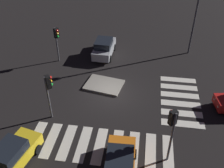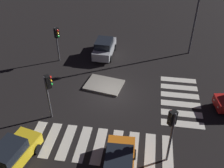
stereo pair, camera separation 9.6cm
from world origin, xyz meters
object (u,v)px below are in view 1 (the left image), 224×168
object	(u,v)px
car_yellow	(13,155)
traffic_light_west	(57,37)
traffic_island	(104,85)
street_lamp	(198,2)
car_silver	(104,48)
traffic_light_south	(49,87)
traffic_light_east	(172,124)
car_orange	(120,165)

from	to	relation	value
car_yellow	traffic_light_west	xyz separation A→B (m)	(-1.06, 12.53, 1.92)
traffic_island	street_lamp	world-z (taller)	street_lamp
traffic_island	street_lamp	distance (m)	12.12
car_silver	traffic_light_south	world-z (taller)	traffic_light_south
car_silver	street_lamp	distance (m)	10.25
car_yellow	traffic_light_east	world-z (taller)	traffic_light_east
car_silver	traffic_light_south	distance (m)	10.35
traffic_light_west	traffic_light_east	bearing A→B (deg)	-8.90
traffic_island	traffic_light_west	distance (m)	6.84
traffic_island	traffic_light_west	world-z (taller)	traffic_light_west
traffic_light_east	car_silver	bearing A→B (deg)	-9.41
traffic_island	car_silver	world-z (taller)	car_silver
traffic_light_west	traffic_light_south	distance (m)	8.24
car_yellow	traffic_light_west	world-z (taller)	traffic_light_west
car_silver	traffic_light_east	size ratio (longest dim) A/B	1.06
car_yellow	street_lamp	world-z (taller)	street_lamp
car_yellow	traffic_light_west	size ratio (longest dim) A/B	1.14
car_silver	traffic_island	bearing A→B (deg)	-168.32
car_yellow	car_silver	xyz separation A→B (m)	(3.23, 14.46, 0.05)
traffic_light_west	street_lamp	distance (m)	14.04
car_yellow	car_silver	world-z (taller)	car_silver
car_yellow	street_lamp	size ratio (longest dim) A/B	0.50
car_orange	traffic_light_south	xyz separation A→B (m)	(-5.65, 4.34, 1.95)
car_orange	traffic_island	bearing A→B (deg)	13.66
car_orange	traffic_light_west	world-z (taller)	traffic_light_west
street_lamp	traffic_light_east	bearing A→B (deg)	-100.73
car_yellow	traffic_light_south	bearing A→B (deg)	0.70
car_yellow	traffic_light_west	distance (m)	12.72
traffic_island	traffic_light_east	size ratio (longest dim) A/B	0.89
traffic_island	car_yellow	xyz separation A→B (m)	(-4.15, -9.00, 0.75)
traffic_island	car_orange	world-z (taller)	car_orange
traffic_light_east	traffic_light_south	distance (m)	8.90
traffic_light_south	traffic_light_east	bearing A→B (deg)	-58.40
traffic_island	traffic_light_west	size ratio (longest dim) A/B	0.99
car_silver	traffic_light_west	distance (m)	5.06
traffic_island	traffic_light_south	distance (m)	6.12
car_orange	traffic_light_south	bearing A→B (deg)	50.37
car_yellow	car_silver	bearing A→B (deg)	0.24
traffic_light_south	traffic_island	bearing A→B (deg)	14.00
traffic_island	traffic_light_east	xyz separation A→B (m)	(5.30, -7.18, 2.97)
traffic_island	car_orange	size ratio (longest dim) A/B	0.86
traffic_island	street_lamp	bearing A→B (deg)	42.00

